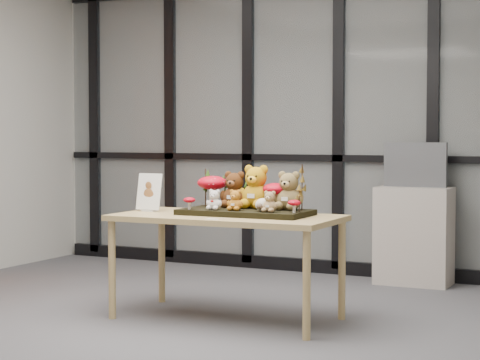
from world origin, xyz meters
The scene contains 25 objects.
floor centered at (0.00, 0.00, 0.00)m, with size 5.00×5.00×0.00m, color #535359.
room_shell centered at (0.00, 0.00, 1.68)m, with size 5.00×5.00×5.00m.
glass_partition centered at (0.00, 2.47, 1.42)m, with size 4.90×0.06×2.78m.
display_table centered at (0.41, 0.33, 0.65)m, with size 1.53×0.77×0.72m.
diorama_tray centered at (0.52, 0.39, 0.73)m, with size 0.88×0.44×0.04m, color black.
bear_pooh_yellow centered at (0.55, 0.50, 0.92)m, with size 0.25×0.23×0.33m, color #BD8910, non-canonical shape.
bear_brown_medium centered at (0.39, 0.49, 0.89)m, with size 0.21×0.19×0.28m, color #47240E, non-canonical shape.
bear_tan_back centered at (0.80, 0.48, 0.90)m, with size 0.22×0.20×0.29m, color olive, non-canonical shape.
bear_small_yellow centered at (0.50, 0.28, 0.83)m, with size 0.12×0.11×0.16m, color #B46B1A, non-canonical shape.
bear_white_bow centered at (0.35, 0.27, 0.83)m, with size 0.12×0.11×0.15m, color silver, non-canonical shape.
bear_beige_small centered at (0.75, 0.27, 0.83)m, with size 0.12×0.11×0.16m, color #A38254, non-canonical shape.
plush_cream_hedgehog centered at (0.69, 0.30, 0.80)m, with size 0.07×0.07×0.10m, color silver, non-canonical shape.
mushroom_back_left centered at (0.21, 0.50, 0.87)m, with size 0.22×0.22×0.24m, color #AA0516, non-canonical shape.
mushroom_back_right centered at (0.70, 0.49, 0.85)m, with size 0.18×0.18×0.20m, color #AA0516, non-canonical shape.
mushroom_front_left centered at (0.17, 0.23, 0.80)m, with size 0.08×0.08×0.09m, color #AA0516, non-canonical shape.
mushroom_front_right centered at (0.92, 0.29, 0.80)m, with size 0.09×0.09×0.10m, color #AA0516, non-canonical shape.
sprig_green_far_left centered at (0.15, 0.50, 0.89)m, with size 0.05×0.05×0.27m, color #173D0E, non-canonical shape.
sprig_green_mid_left centered at (0.28, 0.55, 0.87)m, with size 0.05×0.05×0.22m, color #173D0E, non-canonical shape.
sprig_dry_far_right centered at (0.90, 0.48, 0.91)m, with size 0.05×0.05×0.31m, color brown, non-canonical shape.
sprig_dry_mid_right centered at (0.92, 0.37, 0.85)m, with size 0.05×0.05×0.18m, color brown, non-canonical shape.
sprig_green_centre centered at (0.45, 0.56, 0.84)m, with size 0.05×0.05×0.17m, color #173D0E, non-canonical shape.
sign_holder centered at (-0.22, 0.34, 0.84)m, with size 0.19×0.06×0.27m.
label_card centered at (0.46, 0.02, 0.72)m, with size 0.09×0.03×0.00m, color white.
cabinet centered at (1.20, 2.25, 0.41)m, with size 0.62×0.36×0.82m, color #A19990.
monitor centered at (1.20, 2.27, 1.01)m, with size 0.53×0.06×0.37m.
Camera 1 is at (3.06, -4.93, 1.27)m, focal length 65.00 mm.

